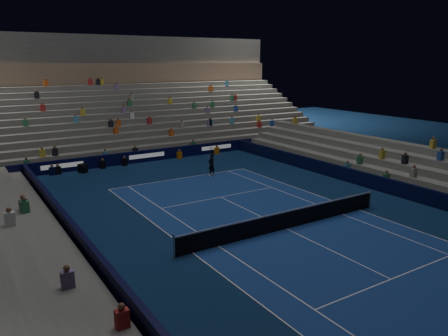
% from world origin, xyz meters
% --- Properties ---
extents(ground, '(90.00, 90.00, 0.00)m').
position_xyz_m(ground, '(0.00, 0.00, 0.00)').
color(ground, '#0B2146').
rests_on(ground, ground).
extents(court_surface, '(10.97, 23.77, 0.01)m').
position_xyz_m(court_surface, '(0.00, 0.00, 0.01)').
color(court_surface, navy).
rests_on(court_surface, ground).
extents(sponsor_barrier_far, '(44.00, 0.25, 1.00)m').
position_xyz_m(sponsor_barrier_far, '(0.00, 18.50, 0.50)').
color(sponsor_barrier_far, black).
rests_on(sponsor_barrier_far, ground).
extents(sponsor_barrier_east, '(0.25, 37.00, 1.00)m').
position_xyz_m(sponsor_barrier_east, '(9.70, 0.00, 0.50)').
color(sponsor_barrier_east, black).
rests_on(sponsor_barrier_east, ground).
extents(sponsor_barrier_west, '(0.25, 37.00, 1.00)m').
position_xyz_m(sponsor_barrier_west, '(-9.70, 0.00, 0.50)').
color(sponsor_barrier_west, black).
rests_on(sponsor_barrier_west, ground).
extents(grandstand_main, '(44.00, 15.20, 11.20)m').
position_xyz_m(grandstand_main, '(0.00, 27.90, 3.38)').
color(grandstand_main, slate).
rests_on(grandstand_main, ground).
extents(grandstand_east, '(5.00, 37.00, 2.50)m').
position_xyz_m(grandstand_east, '(13.17, 0.00, 0.92)').
color(grandstand_east, slate).
rests_on(grandstand_east, ground).
extents(grandstand_west, '(5.00, 37.00, 2.50)m').
position_xyz_m(grandstand_west, '(-13.17, 0.00, 0.92)').
color(grandstand_west, slate).
rests_on(grandstand_west, ground).
extents(tennis_net, '(12.90, 0.10, 1.10)m').
position_xyz_m(tennis_net, '(0.00, 0.00, 0.50)').
color(tennis_net, '#B2B2B7').
rests_on(tennis_net, ground).
extents(tennis_player, '(0.75, 0.61, 1.76)m').
position_xyz_m(tennis_player, '(2.28, 11.36, 0.88)').
color(tennis_player, black).
rests_on(tennis_player, ground).
extents(broadcast_camera, '(0.70, 1.05, 0.66)m').
position_xyz_m(broadcast_camera, '(-5.69, 17.53, 0.34)').
color(broadcast_camera, black).
rests_on(broadcast_camera, ground).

